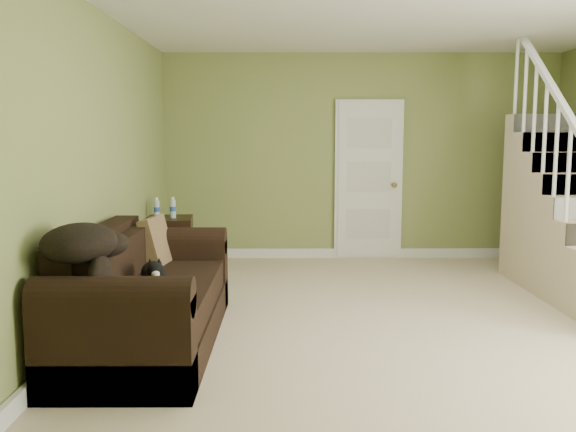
{
  "coord_description": "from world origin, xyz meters",
  "views": [
    {
      "loc": [
        -0.96,
        -5.04,
        1.55
      ],
      "look_at": [
        -0.94,
        0.29,
        0.86
      ],
      "focal_mm": 38.0,
      "sensor_mm": 36.0,
      "label": 1
    }
  ],
  "objects_px": {
    "cat": "(153,273)",
    "side_table": "(167,247)",
    "banana": "(150,296)",
    "sofa": "(144,301)"
  },
  "relations": [
    {
      "from": "sofa",
      "to": "banana",
      "type": "height_order",
      "value": "sofa"
    },
    {
      "from": "side_table",
      "to": "banana",
      "type": "bearing_deg",
      "value": -81.33
    },
    {
      "from": "sofa",
      "to": "side_table",
      "type": "relative_size",
      "value": 2.45
    },
    {
      "from": "side_table",
      "to": "cat",
      "type": "height_order",
      "value": "side_table"
    },
    {
      "from": "cat",
      "to": "banana",
      "type": "bearing_deg",
      "value": -96.91
    },
    {
      "from": "cat",
      "to": "banana",
      "type": "distance_m",
      "value": 0.42
    },
    {
      "from": "side_table",
      "to": "cat",
      "type": "xyz_separation_m",
      "value": [
        0.35,
        -2.31,
        0.22
      ]
    },
    {
      "from": "sofa",
      "to": "cat",
      "type": "xyz_separation_m",
      "value": [
        0.09,
        -0.08,
        0.23
      ]
    },
    {
      "from": "cat",
      "to": "side_table",
      "type": "bearing_deg",
      "value": 82.07
    },
    {
      "from": "cat",
      "to": "banana",
      "type": "height_order",
      "value": "cat"
    }
  ]
}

